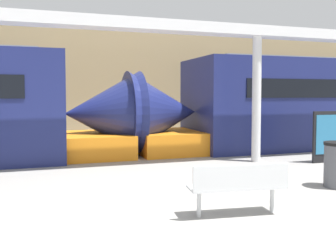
# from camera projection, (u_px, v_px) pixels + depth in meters

# --- Properties ---
(ground_plane) EXTENTS (60.00, 60.00, 0.00)m
(ground_plane) POSITION_uv_depth(u_px,v_px,m) (252.00, 221.00, 5.57)
(ground_plane) COLOR gray
(station_wall) EXTENTS (56.00, 0.20, 5.00)m
(station_wall) POSITION_uv_depth(u_px,v_px,m) (117.00, 81.00, 16.13)
(station_wall) COLOR tan
(station_wall) RESTS_ON ground_plane
(bench_near) EXTENTS (1.56, 0.61, 0.83)m
(bench_near) POSITION_uv_depth(u_px,v_px,m) (238.00, 184.00, 5.79)
(bench_near) COLOR silver
(bench_near) RESTS_ON ground_plane
(poster_board) EXTENTS (0.96, 0.07, 1.43)m
(poster_board) POSITION_uv_depth(u_px,v_px,m) (328.00, 137.00, 10.40)
(poster_board) COLOR black
(poster_board) RESTS_ON ground_plane
(support_column_near) EXTENTS (0.25, 0.25, 3.50)m
(support_column_near) POSITION_uv_depth(u_px,v_px,m) (257.00, 100.00, 10.48)
(support_column_near) COLOR silver
(support_column_near) RESTS_ON ground_plane
(canopy_beam) EXTENTS (28.00, 0.60, 0.28)m
(canopy_beam) POSITION_uv_depth(u_px,v_px,m) (257.00, 32.00, 10.38)
(canopy_beam) COLOR silver
(canopy_beam) RESTS_ON support_column_near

